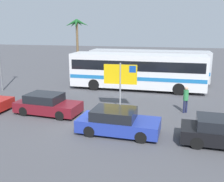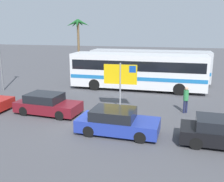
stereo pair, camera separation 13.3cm
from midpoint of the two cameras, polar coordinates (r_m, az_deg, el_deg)
ground at (r=15.09m, az=-3.21°, el=-7.28°), size 120.00×120.00×0.00m
bus_front_coach at (r=22.99m, az=5.85°, el=4.70°), size 11.75×2.62×3.17m
bus_rear_coach at (r=26.44m, az=8.39°, el=5.83°), size 11.75×2.62×3.17m
ferry_sign at (r=16.92m, az=2.24°, el=3.28°), size 2.20×0.15×3.20m
car_black at (r=13.37m, az=23.38°, el=-8.41°), size 4.00×1.94×1.32m
car_blue at (r=13.60m, az=1.35°, el=-6.83°), size 4.33×2.04×1.32m
car_maroon at (r=17.09m, az=-13.89°, el=-2.85°), size 4.28×2.14×1.32m
pedestrian_near_sign at (r=17.33m, az=16.24°, el=-1.40°), size 0.32×0.32×1.75m
palm_tree_seaside at (r=35.95m, az=-7.44°, el=13.31°), size 3.10×3.14×6.49m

